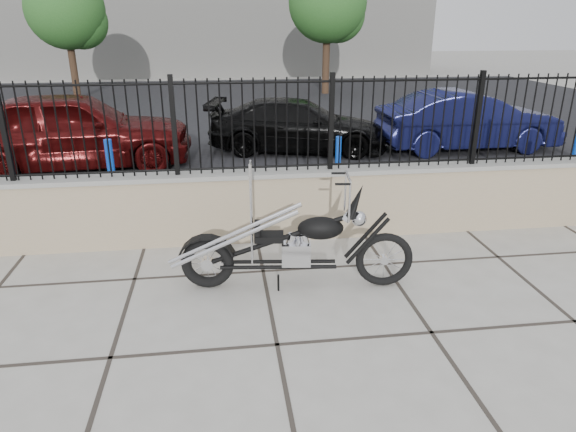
# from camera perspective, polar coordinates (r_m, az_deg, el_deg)

# --- Properties ---
(ground_plane) EXTENTS (90.00, 90.00, 0.00)m
(ground_plane) POSITION_cam_1_polar(r_m,az_deg,el_deg) (4.91, -1.22, -14.13)
(ground_plane) COLOR #99968E
(ground_plane) RESTS_ON ground
(parking_lot) EXTENTS (30.00, 30.00, 0.00)m
(parking_lot) POSITION_cam_1_polar(r_m,az_deg,el_deg) (16.74, -6.12, 11.16)
(parking_lot) COLOR black
(parking_lot) RESTS_ON ground
(retaining_wall) EXTENTS (14.00, 0.36, 0.96)m
(retaining_wall) POSITION_cam_1_polar(r_m,az_deg,el_deg) (6.92, -3.57, 1.14)
(retaining_wall) COLOR gray
(retaining_wall) RESTS_ON ground_plane
(iron_fence) EXTENTS (14.00, 0.08, 1.20)m
(iron_fence) POSITION_cam_1_polar(r_m,az_deg,el_deg) (6.63, -3.79, 9.95)
(iron_fence) COLOR black
(iron_fence) RESTS_ON retaining_wall
(chopper_motorcycle) EXTENTS (2.49, 0.71, 1.48)m
(chopper_motorcycle) POSITION_cam_1_polar(r_m,az_deg,el_deg) (5.55, 0.41, -1.10)
(chopper_motorcycle) COLOR black
(chopper_motorcycle) RESTS_ON ground_plane
(car_red) EXTENTS (4.72, 2.28, 1.56)m
(car_red) POSITION_cam_1_polar(r_m,az_deg,el_deg) (11.16, -22.72, 8.82)
(car_red) COLOR #410909
(car_red) RESTS_ON parking_lot
(car_black) EXTENTS (4.27, 2.42, 1.17)m
(car_black) POSITION_cam_1_polar(r_m,az_deg,el_deg) (11.78, 1.12, 10.02)
(car_black) COLOR black
(car_black) RESTS_ON parking_lot
(car_blue) EXTENTS (4.07, 1.47, 1.33)m
(car_blue) POSITION_cam_1_polar(r_m,az_deg,el_deg) (12.57, 19.36, 9.95)
(car_blue) COLOR #0F1239
(car_blue) RESTS_ON parking_lot
(bollard_a) EXTENTS (0.15, 0.15, 1.04)m
(bollard_a) POSITION_cam_1_polar(r_m,az_deg,el_deg) (8.88, -19.04, 4.78)
(bollard_a) COLOR #0A17A2
(bollard_a) RESTS_ON ground_plane
(bollard_b) EXTENTS (0.12, 0.12, 0.88)m
(bollard_b) POSITION_cam_1_polar(r_m,az_deg,el_deg) (9.36, 5.57, 6.14)
(bollard_b) COLOR #0B1AA9
(bollard_b) RESTS_ON ground_plane
(bollard_c) EXTENTS (0.14, 0.14, 0.91)m
(bollard_c) POSITION_cam_1_polar(r_m,az_deg,el_deg) (11.16, 29.29, 6.04)
(bollard_c) COLOR #0B4BAF
(bollard_c) RESTS_ON ground_plane
(tree_left) EXTENTS (2.78, 2.78, 4.69)m
(tree_left) POSITION_cam_1_polar(r_m,az_deg,el_deg) (21.39, -23.58, 20.63)
(tree_left) COLOR #382619
(tree_left) RESTS_ON ground_plane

